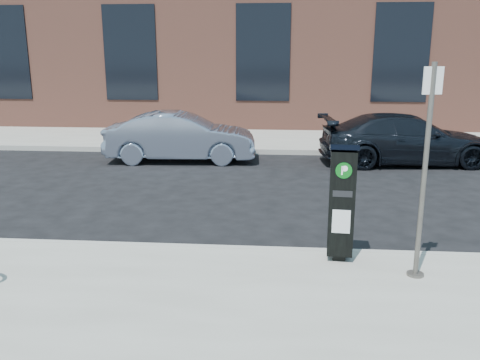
# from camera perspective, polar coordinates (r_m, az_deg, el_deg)

# --- Properties ---
(ground) EXTENTS (120.00, 120.00, 0.00)m
(ground) POSITION_cam_1_polar(r_m,az_deg,el_deg) (7.96, -0.97, -8.47)
(ground) COLOR black
(ground) RESTS_ON ground
(sidewalk_far) EXTENTS (60.00, 12.00, 0.15)m
(sidewalk_far) POSITION_cam_1_polar(r_m,az_deg,el_deg) (21.52, 2.71, 6.26)
(sidewalk_far) COLOR gray
(sidewalk_far) RESTS_ON ground
(curb_near) EXTENTS (60.00, 0.12, 0.16)m
(curb_near) POSITION_cam_1_polar(r_m,az_deg,el_deg) (7.91, -0.99, -8.02)
(curb_near) COLOR #9E9B93
(curb_near) RESTS_ON ground
(curb_far) EXTENTS (60.00, 0.12, 0.16)m
(curb_far) POSITION_cam_1_polar(r_m,az_deg,el_deg) (15.63, 1.91, 3.21)
(curb_far) COLOR #9E9B93
(curb_far) RESTS_ON ground
(building) EXTENTS (28.00, 10.05, 8.25)m
(building) POSITION_cam_1_polar(r_m,az_deg,el_deg) (24.33, 3.09, 16.80)
(building) COLOR brown
(building) RESTS_ON ground
(parking_kiosk) EXTENTS (0.42, 0.38, 1.71)m
(parking_kiosk) POSITION_cam_1_polar(r_m,az_deg,el_deg) (7.30, 11.35, -2.32)
(parking_kiosk) COLOR black
(parking_kiosk) RESTS_ON sidewalk_near
(sign_pole) EXTENTS (0.25, 0.22, 2.80)m
(sign_pole) POSITION_cam_1_polar(r_m,az_deg,el_deg) (6.90, 19.99, 0.54)
(sign_pole) COLOR #59534E
(sign_pole) RESTS_ON sidewalk_near
(car_silver) EXTENTS (4.31, 1.74, 1.39)m
(car_silver) POSITION_cam_1_polar(r_m,az_deg,el_deg) (14.63, -6.66, 4.83)
(car_silver) COLOR gray
(car_silver) RESTS_ON ground
(car_dark) EXTENTS (4.93, 2.36, 1.38)m
(car_dark) POSITION_cam_1_polar(r_m,az_deg,el_deg) (14.93, 18.15, 4.39)
(car_dark) COLOR black
(car_dark) RESTS_ON ground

